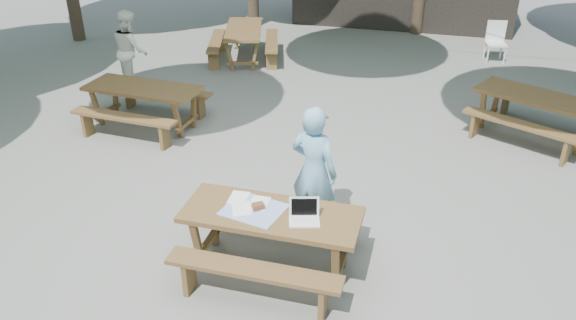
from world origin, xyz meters
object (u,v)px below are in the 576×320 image
at_px(main_picnic_table, 272,239).
at_px(picnic_table_nw, 145,106).
at_px(woman, 314,171).
at_px(second_person, 131,50).
at_px(plastic_chair, 495,50).

xyz_separation_m(main_picnic_table, picnic_table_nw, (-3.29, 3.13, 0.00)).
bearing_deg(woman, second_person, -21.33).
height_order(main_picnic_table, plastic_chair, plastic_chair).
height_order(woman, plastic_chair, woman).
bearing_deg(woman, plastic_chair, -89.65).
height_order(picnic_table_nw, plastic_chair, plastic_chair).
bearing_deg(picnic_table_nw, woman, -28.85).
xyz_separation_m(woman, plastic_chair, (2.55, 7.80, -0.60)).
bearing_deg(picnic_table_nw, second_person, 128.39).
distance_m(picnic_table_nw, plastic_chair, 8.24).
bearing_deg(picnic_table_nw, main_picnic_table, -39.96).
height_order(picnic_table_nw, second_person, second_person).
distance_m(woman, second_person, 6.13).
relative_size(woman, second_person, 1.06).
bearing_deg(second_person, picnic_table_nw, 173.79).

